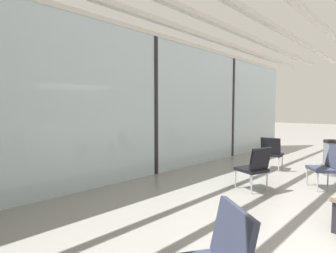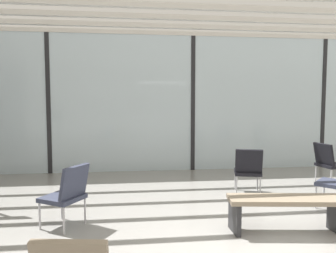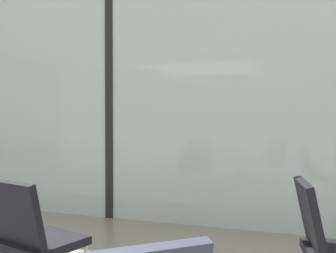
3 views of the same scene
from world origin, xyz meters
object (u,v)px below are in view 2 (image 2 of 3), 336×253
at_px(parked_airplane, 127,93).
at_px(lounge_chair_1, 248,168).
at_px(lounge_chair_0, 328,161).
at_px(lounge_chair_2, 67,192).
at_px(waiting_bench, 286,205).

bearing_deg(parked_airplane, lounge_chair_1, -73.81).
height_order(lounge_chair_0, lounge_chair_2, same).
height_order(parked_airplane, lounge_chair_2, parked_airplane).
xyz_separation_m(parked_airplane, lounge_chair_1, (2.29, -7.88, -1.61)).
relative_size(parked_airplane, waiting_bench, 8.74).
height_order(parked_airplane, waiting_bench, parked_airplane).
bearing_deg(lounge_chair_1, waiting_bench, 101.15).
relative_size(parked_airplane, lounge_chair_1, 15.45).
bearing_deg(lounge_chair_1, lounge_chair_0, -149.77).
xyz_separation_m(lounge_chair_2, waiting_bench, (2.88, -0.51, -0.13)).
relative_size(lounge_chair_1, lounge_chair_2, 1.00).
relative_size(parked_airplane, lounge_chair_2, 15.45).
bearing_deg(lounge_chair_2, lounge_chair_1, 142.96).
bearing_deg(parked_airplane, lounge_chair_0, -60.29).
height_order(lounge_chair_2, waiting_bench, lounge_chair_2).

